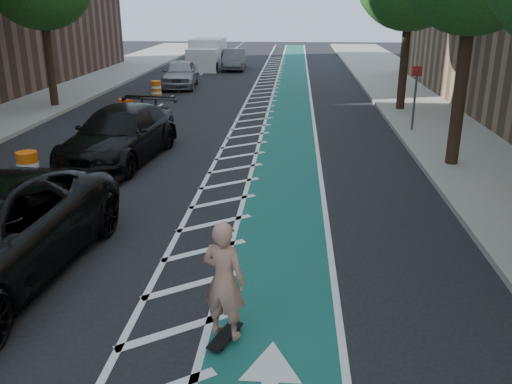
{
  "coord_description": "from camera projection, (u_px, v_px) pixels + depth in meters",
  "views": [
    {
      "loc": [
        3.25,
        -8.26,
        4.7
      ],
      "look_at": [
        2.5,
        1.89,
        1.1
      ],
      "focal_mm": 38.0,
      "sensor_mm": 36.0,
      "label": 1
    }
  ],
  "objects": [
    {
      "name": "ground",
      "position": [
        107.0,
        283.0,
        9.56
      ],
      "size": [
        120.0,
        120.0,
        0.0
      ],
      "primitive_type": "plane",
      "color": "black",
      "rests_on": "ground"
    },
    {
      "name": "skateboard",
      "position": [
        225.0,
        336.0,
        7.9
      ],
      "size": [
        0.47,
        0.8,
        0.1
      ],
      "rotation": [
        0.0,
        0.0,
        -0.35
      ],
      "color": "black",
      "rests_on": "ground"
    },
    {
      "name": "car_silver",
      "position": [
        180.0,
        74.0,
        30.97
      ],
      "size": [
        2.18,
        4.68,
        1.55
      ],
      "primitive_type": "imported",
      "rotation": [
        0.0,
        0.0,
        0.08
      ],
      "color": "gray",
      "rests_on": "ground"
    },
    {
      "name": "suv_far",
      "position": [
        120.0,
        135.0,
        16.65
      ],
      "size": [
        2.88,
        5.81,
        1.62
      ],
      "primitive_type": "imported",
      "rotation": [
        0.0,
        0.0,
        -0.11
      ],
      "color": "black",
      "rests_on": "ground"
    },
    {
      "name": "barrel_c",
      "position": [
        156.0,
        90.0,
        27.56
      ],
      "size": [
        0.64,
        0.64,
        0.88
      ],
      "color": "#E2610B",
      "rests_on": "ground"
    },
    {
      "name": "barrel_a",
      "position": [
        29.0,
        170.0,
        14.38
      ],
      "size": [
        0.7,
        0.7,
        0.95
      ],
      "color": "#E95F0C",
      "rests_on": "ground"
    },
    {
      "name": "skateboarder",
      "position": [
        224.0,
        280.0,
        7.6
      ],
      "size": [
        0.76,
        0.62,
        1.78
      ],
      "primitive_type": "imported",
      "rotation": [
        0.0,
        0.0,
        2.79
      ],
      "color": "tan",
      "rests_on": "skateboard"
    },
    {
      "name": "curb_left",
      "position": [
        8.0,
        137.0,
        19.43
      ],
      "size": [
        0.12,
        90.0,
        0.16
      ],
      "primitive_type": "cube",
      "color": "gray",
      "rests_on": "ground"
    },
    {
      "name": "sign_post",
      "position": [
        415.0,
        97.0,
        19.87
      ],
      "size": [
        0.35,
        0.08,
        2.47
      ],
      "color": "#4C4C4C",
      "rests_on": "ground"
    },
    {
      "name": "buffer_strip",
      "position": [
        245.0,
        144.0,
        18.86
      ],
      "size": [
        1.4,
        90.0,
        0.01
      ],
      "primitive_type": "cube",
      "color": "silver",
      "rests_on": "ground"
    },
    {
      "name": "curb_right",
      "position": [
        407.0,
        144.0,
        18.45
      ],
      "size": [
        0.12,
        90.0,
        0.16
      ],
      "primitive_type": "cube",
      "color": "gray",
      "rests_on": "ground"
    },
    {
      "name": "sidewalk_right",
      "position": [
        480.0,
        146.0,
        18.28
      ],
      "size": [
        5.0,
        90.0,
        0.15
      ],
      "primitive_type": "cube",
      "color": "gray",
      "rests_on": "ground"
    },
    {
      "name": "barrel_b",
      "position": [
        127.0,
        112.0,
        21.93
      ],
      "size": [
        0.72,
        0.72,
        0.99
      ],
      "color": "#D6400B",
      "rests_on": "ground"
    },
    {
      "name": "bike_lane",
      "position": [
        288.0,
        144.0,
        18.75
      ],
      "size": [
        2.0,
        90.0,
        0.01
      ],
      "primitive_type": "cube",
      "color": "#175249",
      "rests_on": "ground"
    },
    {
      "name": "box_truck",
      "position": [
        207.0,
        55.0,
        39.4
      ],
      "size": [
        2.33,
        5.05,
        2.1
      ],
      "rotation": [
        0.0,
        0.0,
        -0.01
      ],
      "color": "white",
      "rests_on": "ground"
    },
    {
      "name": "car_grey",
      "position": [
        234.0,
        59.0,
        39.02
      ],
      "size": [
        1.68,
        4.39,
        1.43
      ],
      "primitive_type": "imported",
      "rotation": [
        0.0,
        0.0,
        0.04
      ],
      "color": "#56565B",
      "rests_on": "ground"
    }
  ]
}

